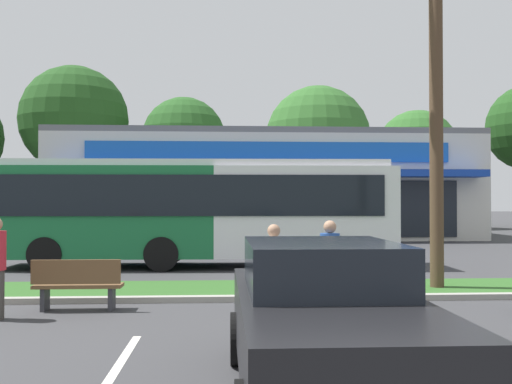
{
  "coord_description": "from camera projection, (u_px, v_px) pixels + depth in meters",
  "views": [
    {
      "loc": [
        -1.39,
        1.07,
        2.0
      ],
      "look_at": [
        -0.44,
        18.1,
        2.29
      ],
      "focal_mm": 40.94,
      "sensor_mm": 36.0,
      "label": 1
    }
  ],
  "objects": [
    {
      "name": "tree_left",
      "position": [
        74.0,
        120.0,
        42.01
      ],
      "size": [
        7.73,
        7.73,
        11.79
      ],
      "color": "#473323",
      "rests_on": "ground_plane"
    },
    {
      "name": "city_bus",
      "position": [
        196.0,
        209.0,
        17.94
      ],
      "size": [
        12.13,
        2.93,
        3.25
      ],
      "rotation": [
        0.0,
        0.0,
        -0.03
      ],
      "color": "#196638",
      "rests_on": "ground_plane"
    },
    {
      "name": "storefront_building",
      "position": [
        262.0,
        187.0,
        35.15
      ],
      "size": [
        22.71,
        13.62,
        5.8
      ],
      "color": "beige",
      "rests_on": "ground_plane"
    },
    {
      "name": "tree_mid_right",
      "position": [
        417.0,
        151.0,
        44.12
      ],
      "size": [
        6.16,
        6.16,
        8.94
      ],
      "color": "#473323",
      "rests_on": "ground_plane"
    },
    {
      "name": "tree_mid_left",
      "position": [
        184.0,
        139.0,
        43.11
      ],
      "size": [
        6.16,
        6.16,
        9.74
      ],
      "color": "#473323",
      "rests_on": "ground_plane"
    },
    {
      "name": "pedestrian_mid",
      "position": [
        330.0,
        269.0,
        10.07
      ],
      "size": [
        0.34,
        0.34,
        1.68
      ],
      "rotation": [
        0.0,
        0.0,
        4.66
      ],
      "color": "#1E2338",
      "rests_on": "ground_plane"
    },
    {
      "name": "curb_lip",
      "position": [
        292.0,
        298.0,
        11.74
      ],
      "size": [
        56.0,
        0.24,
        0.12
      ],
      "primitive_type": "cube",
      "color": "#99968C",
      "rests_on": "ground_plane"
    },
    {
      "name": "car_1",
      "position": [
        324.0,
        320.0,
        5.9
      ],
      "size": [
        1.86,
        4.4,
        1.59
      ],
      "rotation": [
        0.0,
        0.0,
        -1.57
      ],
      "color": "black",
      "rests_on": "ground_plane"
    },
    {
      "name": "grass_median",
      "position": [
        286.0,
        289.0,
        12.95
      ],
      "size": [
        56.0,
        2.2,
        0.12
      ],
      "primitive_type": "cube",
      "color": "#2D5B23",
      "rests_on": "ground_plane"
    },
    {
      "name": "utility_pole",
      "position": [
        430.0,
        30.0,
        12.98
      ],
      "size": [
        3.07,
        2.4,
        10.95
      ],
      "color": "#4C3826",
      "rests_on": "ground_plane"
    },
    {
      "name": "pedestrian_by_pole",
      "position": [
        274.0,
        273.0,
        9.69
      ],
      "size": [
        0.33,
        0.33,
        1.63
      ],
      "rotation": [
        0.0,
        0.0,
        1.13
      ],
      "color": "#726651",
      "rests_on": "ground_plane"
    },
    {
      "name": "tree_mid",
      "position": [
        318.0,
        138.0,
        42.07
      ],
      "size": [
        7.5,
        7.5,
        10.37
      ],
      "color": "#473323",
      "rests_on": "ground_plane"
    },
    {
      "name": "bus_stop_bench",
      "position": [
        78.0,
        283.0,
        10.69
      ],
      "size": [
        1.6,
        0.45,
        0.95
      ],
      "rotation": [
        0.0,
        0.0,
        3.14
      ],
      "color": "brown",
      "rests_on": "ground_plane"
    }
  ]
}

